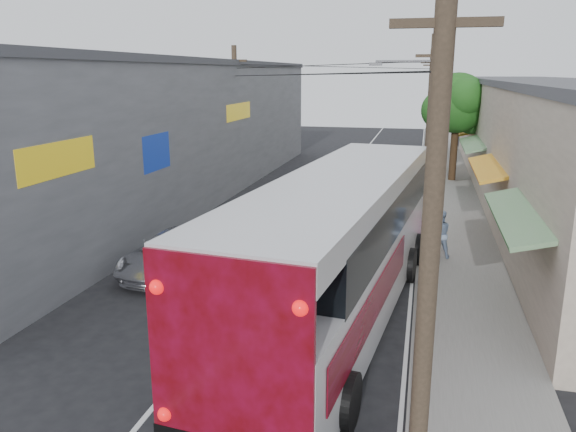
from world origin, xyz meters
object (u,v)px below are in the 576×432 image
at_px(parked_car_mid, 405,169).
at_px(pedestrian_near, 429,230).
at_px(coach_bus, 341,245).
at_px(parked_car_far, 416,166).
at_px(pedestrian_far, 439,234).
at_px(jeepney, 174,252).
at_px(parked_suv, 391,212).

height_order(parked_car_mid, pedestrian_near, pedestrian_near).
distance_m(coach_bus, parked_car_far, 22.44).
relative_size(coach_bus, pedestrian_near, 9.59).
distance_m(parked_car_mid, pedestrian_far, 15.92).
bearing_deg(pedestrian_near, parked_car_far, -107.49).
distance_m(pedestrian_near, pedestrian_far, 1.00).
bearing_deg(pedestrian_near, pedestrian_far, 89.37).
bearing_deg(jeepney, parked_car_far, 74.34).
bearing_deg(coach_bus, pedestrian_far, 70.04).
bearing_deg(pedestrian_far, coach_bus, 51.25).
bearing_deg(parked_car_mid, pedestrian_near, -87.23).
xyz_separation_m(parked_car_mid, parked_car_far, (0.68, 1.00, 0.06)).
xyz_separation_m(parked_car_far, pedestrian_near, (0.80, -15.89, 0.11)).
bearing_deg(parked_car_far, pedestrian_near, -82.37).
relative_size(parked_car_far, pedestrian_far, 2.59).
bearing_deg(coach_bus, pedestrian_near, 75.96).
distance_m(parked_car_mid, parked_car_far, 1.21).
height_order(parked_car_far, pedestrian_near, pedestrian_near).
xyz_separation_m(parked_car_mid, pedestrian_near, (1.48, -14.89, 0.17)).
relative_size(coach_bus, parked_car_far, 3.11).
bearing_deg(pedestrian_far, parked_car_far, -98.69).
height_order(parked_suv, parked_car_far, parked_suv).
bearing_deg(jeepney, parked_suv, 51.77).
distance_m(coach_bus, pedestrian_near, 6.99).
bearing_deg(coach_bus, parked_car_mid, 93.82).
xyz_separation_m(coach_bus, parked_car_mid, (0.91, 21.35, -1.38)).
bearing_deg(parked_car_mid, parked_suv, -93.48).
xyz_separation_m(parked_car_mid, pedestrian_far, (1.82, -15.82, 0.31)).
distance_m(jeepney, parked_car_far, 21.47).
xyz_separation_m(coach_bus, pedestrian_far, (2.72, 5.53, -1.07)).
xyz_separation_m(jeepney, parked_suv, (6.80, 7.22, 0.07)).
bearing_deg(parked_car_mid, parked_car_far, 52.81).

